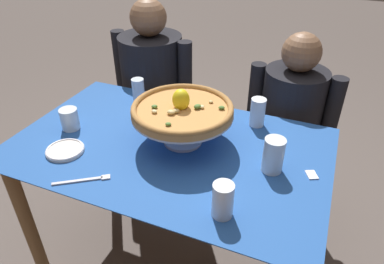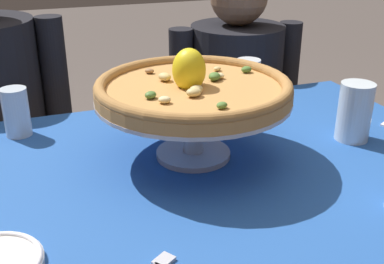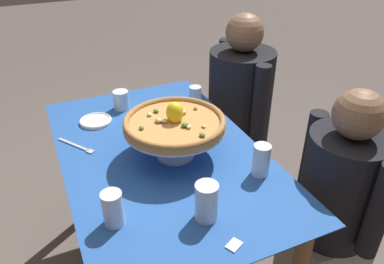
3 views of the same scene
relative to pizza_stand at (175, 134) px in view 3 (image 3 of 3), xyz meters
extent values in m
cylinder|color=olive|center=(-0.62, -0.38, -0.50)|extent=(0.06, 0.06, 0.74)
cylinder|color=olive|center=(-0.62, 0.28, -0.50)|extent=(0.06, 0.06, 0.74)
cube|color=olive|center=(-0.04, -0.05, -0.12)|extent=(1.27, 0.77, 0.02)
cube|color=#23519E|center=(-0.04, -0.05, -0.11)|extent=(1.31, 0.81, 0.00)
cylinder|color=#B7B7C1|center=(0.00, 0.00, -0.10)|extent=(0.16, 0.16, 0.01)
cylinder|color=#B7B7C1|center=(0.00, 0.00, -0.03)|extent=(0.04, 0.04, 0.12)
cylinder|color=#B7B7C1|center=(0.00, 0.00, 0.03)|extent=(0.41, 0.41, 0.01)
cylinder|color=#BC8447|center=(0.00, 0.00, 0.04)|extent=(0.41, 0.41, 0.02)
torus|color=#A6743E|center=(0.00, 0.00, 0.06)|extent=(0.41, 0.41, 0.02)
ellipsoid|color=tan|center=(0.09, 0.09, 0.06)|extent=(0.02, 0.02, 0.01)
ellipsoid|color=#996B42|center=(0.00, 0.00, 0.06)|extent=(0.02, 0.02, 0.01)
ellipsoid|color=beige|center=(-0.09, -0.08, 0.06)|extent=(0.03, 0.03, 0.01)
ellipsoid|color=#996B42|center=(-0.06, 0.12, 0.06)|extent=(0.03, 0.02, 0.01)
ellipsoid|color=#4C7533|center=(0.00, -0.14, 0.06)|extent=(0.03, 0.02, 0.01)
ellipsoid|color=tan|center=(-0.01, -0.04, 0.06)|extent=(0.03, 0.03, 0.02)
ellipsoid|color=tan|center=(-0.02, -0.06, 0.07)|extent=(0.04, 0.03, 0.02)
ellipsoid|color=#4C7533|center=(0.06, 0.02, 0.07)|extent=(0.04, 0.04, 0.02)
ellipsoid|color=#4C7533|center=(-0.10, -0.04, 0.06)|extent=(0.03, 0.03, 0.01)
ellipsoid|color=beige|center=(0.07, 0.03, 0.06)|extent=(0.03, 0.03, 0.01)
ellipsoid|color=#4C7533|center=(0.15, 0.05, 0.06)|extent=(0.03, 0.03, 0.01)
ellipsoid|color=tan|center=(-0.05, 0.06, 0.07)|extent=(0.03, 0.04, 0.02)
ellipsoid|color=yellow|center=(-0.01, 0.01, 0.09)|extent=(0.10, 0.10, 0.09)
cylinder|color=white|center=(0.28, -0.33, -0.04)|extent=(0.07, 0.07, 0.12)
cylinder|color=silver|center=(0.28, -0.33, -0.07)|extent=(0.06, 0.06, 0.07)
cylinder|color=silver|center=(0.39, -0.04, -0.04)|extent=(0.08, 0.08, 0.14)
cylinder|color=silver|center=(0.39, -0.04, -0.07)|extent=(0.07, 0.07, 0.06)
cylinder|color=silver|center=(-0.51, -0.10, -0.06)|extent=(0.08, 0.08, 0.10)
cylinder|color=silver|center=(-0.51, -0.10, -0.07)|extent=(0.07, 0.07, 0.07)
cylinder|color=white|center=(0.25, 0.25, -0.04)|extent=(0.07, 0.07, 0.13)
cylinder|color=silver|center=(0.25, 0.25, -0.06)|extent=(0.06, 0.06, 0.08)
cylinder|color=silver|center=(-0.36, 0.25, -0.05)|extent=(0.06, 0.06, 0.12)
cylinder|color=silver|center=(-0.36, 0.25, -0.06)|extent=(0.05, 0.05, 0.08)
cylinder|color=silver|center=(-0.41, -0.25, -0.10)|extent=(0.15, 0.15, 0.01)
torus|color=white|center=(-0.41, -0.25, -0.09)|extent=(0.15, 0.15, 0.01)
cube|color=#B7B7C1|center=(-0.25, -0.38, -0.10)|extent=(0.15, 0.11, 0.01)
cube|color=#B7B7C1|center=(-0.17, -0.32, -0.10)|extent=(0.04, 0.04, 0.01)
cube|color=white|center=(0.53, -0.02, -0.10)|extent=(0.05, 0.06, 0.00)
cube|color=navy|center=(-0.46, 0.59, -0.66)|extent=(0.30, 0.34, 0.44)
cylinder|color=black|center=(-0.46, 0.59, -0.16)|extent=(0.39, 0.39, 0.56)
sphere|color=brown|center=(-0.46, 0.59, 0.22)|extent=(0.20, 0.20, 0.20)
cylinder|color=black|center=(-0.68, 0.60, -0.12)|extent=(0.08, 0.08, 0.47)
cylinder|color=black|center=(-0.24, 0.57, -0.12)|extent=(0.08, 0.08, 0.47)
cube|color=gray|center=(0.37, 0.58, -0.65)|extent=(0.30, 0.34, 0.44)
cylinder|color=black|center=(0.37, 0.58, -0.19)|extent=(0.34, 0.34, 0.49)
sphere|color=brown|center=(0.37, 0.58, 0.15)|extent=(0.19, 0.19, 0.19)
cylinder|color=black|center=(0.17, 0.59, -0.16)|extent=(0.08, 0.08, 0.41)
cylinder|color=black|center=(0.57, 0.56, -0.16)|extent=(0.08, 0.08, 0.41)
camera|label=1|loc=(0.50, -1.11, 0.74)|focal=32.72mm
camera|label=2|loc=(-0.33, -0.89, 0.37)|focal=44.90mm
camera|label=3|loc=(1.22, -0.47, 0.80)|focal=35.04mm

